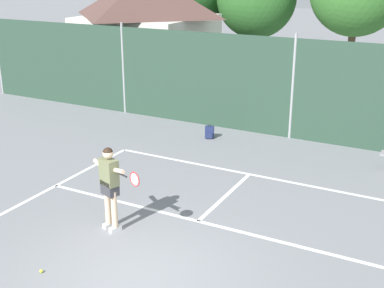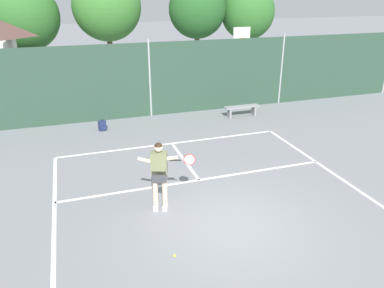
# 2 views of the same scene
# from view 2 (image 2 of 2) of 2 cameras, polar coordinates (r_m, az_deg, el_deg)

# --- Properties ---
(ground_plane) EXTENTS (120.00, 120.00, 0.00)m
(ground_plane) POSITION_cam_2_polar(r_m,az_deg,el_deg) (9.32, 6.21, -12.28)
(ground_plane) COLOR slate
(court_markings) EXTENTS (8.30, 11.10, 0.01)m
(court_markings) POSITION_cam_2_polar(r_m,az_deg,el_deg) (9.80, 4.65, -10.24)
(court_markings) COLOR white
(court_markings) RESTS_ON ground
(chainlink_fence) EXTENTS (26.09, 0.09, 3.37)m
(chainlink_fence) POSITION_cam_2_polar(r_m,az_deg,el_deg) (16.66, -6.42, 9.61)
(chainlink_fence) COLOR #284233
(chainlink_fence) RESTS_ON ground
(basketball_hoop) EXTENTS (0.90, 0.67, 3.55)m
(basketball_hoop) POSITION_cam_2_polar(r_m,az_deg,el_deg) (19.66, 7.37, 13.62)
(basketball_hoop) COLOR #9E9EA3
(basketball_hoop) RESTS_ON ground
(treeline_backdrop) EXTENTS (24.43, 4.63, 6.67)m
(treeline_backdrop) POSITION_cam_2_polar(r_m,az_deg,el_deg) (26.93, -15.61, 18.91)
(treeline_backdrop) COLOR brown
(treeline_backdrop) RESTS_ON ground
(tennis_player) EXTENTS (1.41, 0.44, 1.85)m
(tennis_player) POSITION_cam_2_polar(r_m,az_deg,el_deg) (9.40, -4.91, -4.01)
(tennis_player) COLOR silver
(tennis_player) RESTS_ON ground
(tennis_ball) EXTENTS (0.07, 0.07, 0.07)m
(tennis_ball) POSITION_cam_2_polar(r_m,az_deg,el_deg) (8.35, -2.66, -16.57)
(tennis_ball) COLOR #CCE033
(tennis_ball) RESTS_ON ground
(backpack_navy) EXTENTS (0.32, 0.31, 0.46)m
(backpack_navy) POSITION_cam_2_polar(r_m,az_deg,el_deg) (15.53, -13.46, 2.71)
(backpack_navy) COLOR navy
(backpack_navy) RESTS_ON ground
(courtside_bench) EXTENTS (1.60, 0.36, 0.48)m
(courtside_bench) POSITION_cam_2_polar(r_m,az_deg,el_deg) (16.92, 7.58, 5.36)
(courtside_bench) COLOR gray
(courtside_bench) RESTS_ON ground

